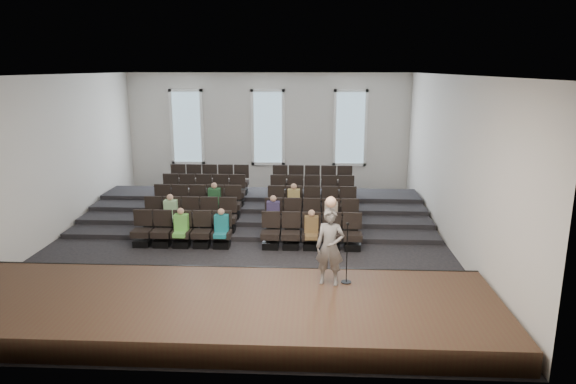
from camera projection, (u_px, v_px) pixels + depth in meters
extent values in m
plane|color=black|center=(249.00, 241.00, 15.79)|extent=(14.00, 14.00, 0.00)
cube|color=white|center=(246.00, 74.00, 14.60)|extent=(12.00, 14.00, 0.02)
cube|color=silver|center=(268.00, 132.00, 22.01)|extent=(12.00, 0.04, 5.00)
cube|color=silver|center=(192.00, 237.00, 8.38)|extent=(12.00, 0.04, 5.00)
cube|color=silver|center=(49.00, 159.00, 15.49)|extent=(0.04, 14.00, 5.00)
cube|color=silver|center=(453.00, 163.00, 14.90)|extent=(0.04, 14.00, 5.00)
cube|color=#3C291A|center=(218.00, 310.00, 10.78)|extent=(11.80, 3.60, 0.50)
cube|color=black|center=(232.00, 276.00, 12.50)|extent=(11.80, 0.06, 0.52)
cube|color=black|center=(257.00, 217.00, 18.02)|extent=(11.80, 4.80, 0.15)
cube|color=black|center=(259.00, 211.00, 18.52)|extent=(11.80, 3.75, 0.30)
cube|color=black|center=(260.00, 205.00, 19.01)|extent=(11.80, 2.70, 0.45)
cube|color=black|center=(261.00, 200.00, 19.50)|extent=(11.80, 1.65, 0.60)
cube|color=black|center=(142.00, 243.00, 15.33)|extent=(0.47, 0.43, 0.20)
cube|color=black|center=(142.00, 233.00, 15.26)|extent=(0.55, 0.50, 0.19)
cube|color=black|center=(143.00, 218.00, 15.37)|extent=(0.55, 0.08, 0.50)
cube|color=black|center=(162.00, 243.00, 15.30)|extent=(0.47, 0.43, 0.20)
cube|color=black|center=(162.00, 233.00, 15.23)|extent=(0.55, 0.50, 0.19)
cube|color=black|center=(163.00, 218.00, 15.34)|extent=(0.55, 0.08, 0.50)
cube|color=black|center=(182.00, 243.00, 15.27)|extent=(0.47, 0.43, 0.20)
cube|color=black|center=(181.00, 234.00, 15.20)|extent=(0.55, 0.50, 0.19)
cube|color=black|center=(183.00, 218.00, 15.31)|extent=(0.55, 0.08, 0.50)
cube|color=black|center=(202.00, 244.00, 15.24)|extent=(0.47, 0.43, 0.20)
cube|color=black|center=(202.00, 234.00, 15.17)|extent=(0.55, 0.50, 0.19)
cube|color=black|center=(202.00, 219.00, 15.28)|extent=(0.55, 0.08, 0.50)
cube|color=black|center=(222.00, 244.00, 15.22)|extent=(0.47, 0.43, 0.20)
cube|color=black|center=(222.00, 234.00, 15.14)|extent=(0.55, 0.50, 0.19)
cube|color=black|center=(222.00, 219.00, 15.25)|extent=(0.55, 0.08, 0.50)
cube|color=black|center=(271.00, 245.00, 15.14)|extent=(0.47, 0.43, 0.20)
cube|color=black|center=(270.00, 235.00, 15.07)|extent=(0.55, 0.50, 0.19)
cube|color=black|center=(271.00, 220.00, 15.18)|extent=(0.55, 0.08, 0.50)
cube|color=black|center=(291.00, 245.00, 15.11)|extent=(0.47, 0.43, 0.20)
cube|color=black|center=(291.00, 235.00, 15.04)|extent=(0.55, 0.50, 0.19)
cube|color=black|center=(291.00, 220.00, 15.15)|extent=(0.55, 0.08, 0.50)
cube|color=black|center=(311.00, 246.00, 15.09)|extent=(0.47, 0.43, 0.20)
cube|color=black|center=(311.00, 236.00, 15.01)|extent=(0.55, 0.50, 0.19)
cube|color=black|center=(311.00, 220.00, 15.12)|extent=(0.55, 0.08, 0.50)
cube|color=black|center=(332.00, 246.00, 15.06)|extent=(0.47, 0.43, 0.20)
cube|color=black|center=(332.00, 236.00, 14.98)|extent=(0.55, 0.50, 0.19)
cube|color=black|center=(332.00, 220.00, 15.09)|extent=(0.55, 0.08, 0.50)
cube|color=black|center=(352.00, 246.00, 15.03)|extent=(0.47, 0.43, 0.20)
cube|color=black|center=(352.00, 236.00, 14.95)|extent=(0.55, 0.50, 0.19)
cube|color=black|center=(352.00, 221.00, 15.06)|extent=(0.55, 0.08, 0.50)
cube|color=black|center=(153.00, 227.00, 16.32)|extent=(0.47, 0.43, 0.20)
cube|color=black|center=(152.00, 218.00, 16.24)|extent=(0.55, 0.50, 0.19)
cube|color=black|center=(153.00, 204.00, 16.35)|extent=(0.55, 0.08, 0.50)
cube|color=black|center=(171.00, 228.00, 16.29)|extent=(0.47, 0.43, 0.20)
cube|color=black|center=(171.00, 218.00, 16.21)|extent=(0.55, 0.50, 0.19)
cube|color=black|center=(172.00, 204.00, 16.32)|extent=(0.55, 0.08, 0.50)
cube|color=black|center=(190.00, 228.00, 16.26)|extent=(0.47, 0.43, 0.20)
cube|color=black|center=(190.00, 219.00, 16.18)|extent=(0.55, 0.50, 0.19)
cube|color=black|center=(191.00, 204.00, 16.29)|extent=(0.55, 0.08, 0.50)
cube|color=black|center=(209.00, 228.00, 16.23)|extent=(0.47, 0.43, 0.20)
cube|color=black|center=(208.00, 219.00, 16.15)|extent=(0.55, 0.50, 0.19)
cube|color=black|center=(209.00, 205.00, 16.26)|extent=(0.55, 0.08, 0.50)
cube|color=black|center=(228.00, 229.00, 16.20)|extent=(0.47, 0.43, 0.20)
cube|color=black|center=(227.00, 219.00, 16.13)|extent=(0.55, 0.50, 0.19)
cube|color=black|center=(228.00, 205.00, 16.23)|extent=(0.55, 0.08, 0.50)
cube|color=black|center=(273.00, 229.00, 16.13)|extent=(0.47, 0.43, 0.20)
cube|color=black|center=(273.00, 220.00, 16.05)|extent=(0.55, 0.50, 0.19)
cube|color=black|center=(274.00, 205.00, 16.16)|extent=(0.55, 0.08, 0.50)
cube|color=black|center=(292.00, 230.00, 16.10)|extent=(0.47, 0.43, 0.20)
cube|color=black|center=(292.00, 220.00, 16.02)|extent=(0.55, 0.50, 0.19)
cube|color=black|center=(293.00, 206.00, 16.13)|extent=(0.55, 0.08, 0.50)
cube|color=black|center=(311.00, 230.00, 16.07)|extent=(0.47, 0.43, 0.20)
cube|color=black|center=(312.00, 220.00, 16.00)|extent=(0.55, 0.50, 0.19)
cube|color=black|center=(312.00, 206.00, 16.10)|extent=(0.55, 0.08, 0.50)
cube|color=black|center=(331.00, 230.00, 16.04)|extent=(0.47, 0.43, 0.20)
cube|color=black|center=(331.00, 221.00, 15.97)|extent=(0.55, 0.50, 0.19)
cube|color=black|center=(331.00, 206.00, 16.07)|extent=(0.55, 0.08, 0.50)
cube|color=black|center=(350.00, 230.00, 16.01)|extent=(0.47, 0.43, 0.20)
cube|color=black|center=(350.00, 221.00, 15.94)|extent=(0.55, 0.50, 0.19)
cube|color=black|center=(350.00, 206.00, 16.04)|extent=(0.55, 0.08, 0.50)
cube|color=black|center=(162.00, 214.00, 17.30)|extent=(0.47, 0.42, 0.20)
cube|color=black|center=(162.00, 205.00, 17.23)|extent=(0.55, 0.50, 0.19)
cube|color=black|center=(163.00, 192.00, 17.33)|extent=(0.55, 0.08, 0.50)
cube|color=black|center=(180.00, 214.00, 17.27)|extent=(0.47, 0.42, 0.20)
cube|color=black|center=(179.00, 205.00, 17.20)|extent=(0.55, 0.50, 0.19)
cube|color=black|center=(180.00, 192.00, 17.30)|extent=(0.55, 0.08, 0.50)
cube|color=black|center=(197.00, 214.00, 17.24)|extent=(0.47, 0.42, 0.20)
cube|color=black|center=(197.00, 205.00, 17.17)|extent=(0.55, 0.50, 0.19)
cube|color=black|center=(198.00, 192.00, 17.27)|extent=(0.55, 0.08, 0.50)
cube|color=black|center=(215.00, 214.00, 17.21)|extent=(0.47, 0.42, 0.20)
cube|color=black|center=(215.00, 206.00, 17.14)|extent=(0.55, 0.50, 0.19)
cube|color=black|center=(215.00, 192.00, 17.25)|extent=(0.55, 0.08, 0.50)
cube|color=black|center=(233.00, 215.00, 17.18)|extent=(0.47, 0.42, 0.20)
cube|color=black|center=(232.00, 206.00, 17.11)|extent=(0.55, 0.50, 0.19)
cube|color=black|center=(233.00, 192.00, 17.22)|extent=(0.55, 0.08, 0.50)
cube|color=black|center=(276.00, 215.00, 17.11)|extent=(0.47, 0.42, 0.20)
cube|color=black|center=(276.00, 206.00, 17.04)|extent=(0.55, 0.50, 0.19)
cube|color=black|center=(276.00, 193.00, 17.14)|extent=(0.55, 0.08, 0.50)
cube|color=black|center=(294.00, 216.00, 17.08)|extent=(0.47, 0.42, 0.20)
cube|color=black|center=(294.00, 207.00, 17.01)|extent=(0.55, 0.50, 0.19)
cube|color=black|center=(294.00, 193.00, 17.12)|extent=(0.55, 0.08, 0.50)
cube|color=black|center=(312.00, 216.00, 17.05)|extent=(0.47, 0.42, 0.20)
cube|color=black|center=(312.00, 207.00, 16.98)|extent=(0.55, 0.50, 0.19)
cube|color=black|center=(312.00, 193.00, 17.09)|extent=(0.55, 0.08, 0.50)
cube|color=black|center=(330.00, 216.00, 17.02)|extent=(0.47, 0.42, 0.20)
cube|color=black|center=(330.00, 207.00, 16.95)|extent=(0.55, 0.50, 0.19)
cube|color=black|center=(330.00, 194.00, 17.06)|extent=(0.55, 0.08, 0.50)
cube|color=black|center=(348.00, 216.00, 16.99)|extent=(0.47, 0.42, 0.20)
cube|color=black|center=(348.00, 207.00, 16.92)|extent=(0.55, 0.50, 0.19)
cube|color=black|center=(348.00, 194.00, 17.03)|extent=(0.55, 0.08, 0.50)
cube|color=black|center=(170.00, 201.00, 18.28)|extent=(0.47, 0.42, 0.20)
cube|color=black|center=(170.00, 193.00, 18.21)|extent=(0.55, 0.50, 0.19)
cube|color=black|center=(171.00, 181.00, 18.32)|extent=(0.55, 0.08, 0.50)
cube|color=black|center=(187.00, 202.00, 18.25)|extent=(0.47, 0.42, 0.20)
cube|color=black|center=(187.00, 193.00, 18.18)|extent=(0.55, 0.50, 0.19)
cube|color=black|center=(187.00, 181.00, 18.29)|extent=(0.55, 0.08, 0.50)
cube|color=black|center=(204.00, 202.00, 18.22)|extent=(0.47, 0.42, 0.20)
cube|color=black|center=(203.00, 193.00, 18.15)|extent=(0.55, 0.50, 0.19)
cube|color=black|center=(204.00, 181.00, 18.26)|extent=(0.55, 0.08, 0.50)
cube|color=black|center=(220.00, 202.00, 18.20)|extent=(0.47, 0.42, 0.20)
cube|color=black|center=(220.00, 194.00, 18.12)|extent=(0.55, 0.50, 0.19)
cube|color=black|center=(221.00, 181.00, 18.23)|extent=(0.55, 0.08, 0.50)
cube|color=black|center=(237.00, 202.00, 18.17)|extent=(0.47, 0.42, 0.20)
cube|color=black|center=(237.00, 194.00, 18.09)|extent=(0.55, 0.50, 0.19)
cube|color=black|center=(238.00, 181.00, 18.20)|extent=(0.55, 0.08, 0.50)
cube|color=black|center=(278.00, 203.00, 18.09)|extent=(0.47, 0.42, 0.20)
cube|color=black|center=(278.00, 194.00, 18.02)|extent=(0.55, 0.50, 0.19)
cube|color=black|center=(278.00, 182.00, 18.13)|extent=(0.55, 0.08, 0.50)
cube|color=black|center=(295.00, 203.00, 18.06)|extent=(0.47, 0.42, 0.20)
cube|color=black|center=(295.00, 195.00, 17.99)|extent=(0.55, 0.50, 0.19)
cube|color=black|center=(295.00, 182.00, 18.10)|extent=(0.55, 0.08, 0.50)
cube|color=black|center=(312.00, 203.00, 18.04)|extent=(0.47, 0.42, 0.20)
cube|color=black|center=(312.00, 195.00, 17.96)|extent=(0.55, 0.50, 0.19)
cube|color=black|center=(312.00, 182.00, 18.07)|extent=(0.55, 0.08, 0.50)
cube|color=black|center=(329.00, 204.00, 18.01)|extent=(0.47, 0.42, 0.20)
cube|color=black|center=(329.00, 195.00, 17.93)|extent=(0.55, 0.50, 0.19)
cube|color=black|center=(329.00, 182.00, 18.04)|extent=(0.55, 0.08, 0.50)
cube|color=black|center=(346.00, 204.00, 17.98)|extent=(0.47, 0.42, 0.20)
cube|color=black|center=(346.00, 195.00, 17.90)|extent=(0.55, 0.50, 0.19)
cube|color=black|center=(346.00, 182.00, 18.01)|extent=(0.55, 0.08, 0.50)
cube|color=black|center=(178.00, 191.00, 19.27)|extent=(0.47, 0.42, 0.20)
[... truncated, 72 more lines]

